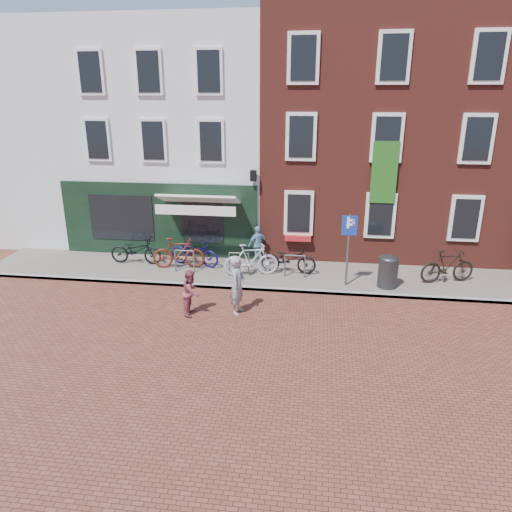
# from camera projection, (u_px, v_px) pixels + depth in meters

# --- Properties ---
(ground) EXTENTS (80.00, 80.00, 0.00)m
(ground) POSITION_uv_depth(u_px,v_px,m) (277.00, 292.00, 15.89)
(ground) COLOR brown
(sidewalk) EXTENTS (24.00, 3.00, 0.10)m
(sidewalk) POSITION_uv_depth(u_px,v_px,m) (309.00, 276.00, 17.15)
(sidewalk) COLOR slate
(sidewalk) RESTS_ON ground
(building_stucco) EXTENTS (8.00, 8.00, 9.00)m
(building_stucco) POSITION_uv_depth(u_px,v_px,m) (184.00, 134.00, 21.64)
(building_stucco) COLOR silver
(building_stucco) RESTS_ON ground
(building_brick_mid) EXTENTS (6.00, 8.00, 10.00)m
(building_brick_mid) POSITION_uv_depth(u_px,v_px,m) (340.00, 124.00, 20.57)
(building_brick_mid) COLOR maroon
(building_brick_mid) RESTS_ON ground
(building_brick_right) EXTENTS (6.00, 8.00, 10.00)m
(building_brick_right) POSITION_uv_depth(u_px,v_px,m) (487.00, 126.00, 19.80)
(building_brick_right) COLOR maroon
(building_brick_right) RESTS_ON ground
(filler_left) EXTENTS (7.00, 8.00, 9.00)m
(filler_left) POSITION_uv_depth(u_px,v_px,m) (30.00, 133.00, 22.60)
(filler_left) COLOR silver
(filler_left) RESTS_ON ground
(litter_bin) EXTENTS (0.65, 0.65, 1.20)m
(litter_bin) POSITION_uv_depth(u_px,v_px,m) (388.00, 269.00, 15.88)
(litter_bin) COLOR #333435
(litter_bin) RESTS_ON sidewalk
(parking_sign) EXTENTS (0.50, 0.08, 2.46)m
(parking_sign) POSITION_uv_depth(u_px,v_px,m) (349.00, 238.00, 15.66)
(parking_sign) COLOR #4C4C4F
(parking_sign) RESTS_ON sidewalk
(woman) EXTENTS (0.52, 0.71, 1.79)m
(woman) POSITION_uv_depth(u_px,v_px,m) (238.00, 285.00, 14.13)
(woman) COLOR gray
(woman) RESTS_ON ground
(boy) EXTENTS (0.55, 0.69, 1.39)m
(boy) POSITION_uv_depth(u_px,v_px,m) (191.00, 292.00, 14.12)
(boy) COLOR #933D4D
(boy) RESTS_ON ground
(cafe_person) EXTENTS (0.88, 0.78, 1.43)m
(cafe_person) POSITION_uv_depth(u_px,v_px,m) (258.00, 244.00, 18.19)
(cafe_person) COLOR #75A9C2
(cafe_person) RESTS_ON sidewalk
(bicycle_0) EXTENTS (1.99, 0.70, 1.05)m
(bicycle_0) POSITION_uv_depth(u_px,v_px,m) (136.00, 250.00, 18.11)
(bicycle_0) COLOR black
(bicycle_0) RESTS_ON sidewalk
(bicycle_1) EXTENTS (1.99, 0.81, 1.16)m
(bicycle_1) POSITION_uv_depth(u_px,v_px,m) (179.00, 253.00, 17.62)
(bicycle_1) COLOR #5F1E11
(bicycle_1) RESTS_ON sidewalk
(bicycle_2) EXTENTS (2.10, 1.16, 1.05)m
(bicycle_2) POSITION_uv_depth(u_px,v_px,m) (195.00, 252.00, 17.90)
(bicycle_2) COLOR #13094C
(bicycle_2) RESTS_ON sidewalk
(bicycle_3) EXTENTS (2.01, 1.02, 1.16)m
(bicycle_3) POSITION_uv_depth(u_px,v_px,m) (251.00, 260.00, 16.91)
(bicycle_3) COLOR #BBBBBE
(bicycle_3) RESTS_ON sidewalk
(bicycle_4) EXTENTS (2.03, 0.81, 1.05)m
(bicycle_4) POSITION_uv_depth(u_px,v_px,m) (288.00, 259.00, 17.16)
(bicycle_4) COLOR black
(bicycle_4) RESTS_ON sidewalk
(bicycle_5) EXTENTS (2.01, 1.07, 1.16)m
(bicycle_5) POSITION_uv_depth(u_px,v_px,m) (448.00, 266.00, 16.28)
(bicycle_5) COLOR black
(bicycle_5) RESTS_ON sidewalk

